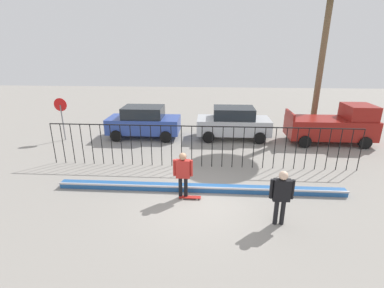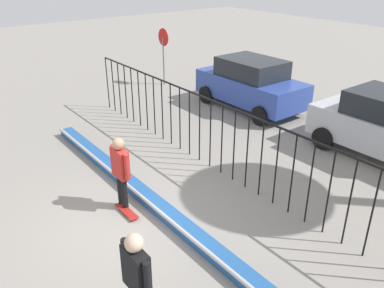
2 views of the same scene
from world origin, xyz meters
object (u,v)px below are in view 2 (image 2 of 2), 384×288
Objects in this scene: stop_sign at (163,49)px; skateboarder at (120,167)px; camera_operator at (136,275)px; parked_car_blue at (251,83)px; skateboard at (127,211)px.

skateboarder is at bearing -39.44° from stop_sign.
skateboarder is at bearing -0.24° from camera_operator.
stop_sign is (-7.69, 6.32, 0.56)m from skateboarder.
parked_car_blue is 1.72× the size of stop_sign.
parked_car_blue is 4.74m from stop_sign.
skateboarder is at bearing -70.03° from parked_car_blue.
stop_sign is at bearing 162.32° from skateboarder.
stop_sign reaches higher than camera_operator.
camera_operator reaches higher than skateboarder.
camera_operator reaches higher than skateboard.
camera_operator is at bearing -57.38° from parked_car_blue.
skateboarder is 9.97m from stop_sign.
stop_sign is at bearing 152.42° from skateboard.
camera_operator is (2.88, -1.36, 1.03)m from skateboard.
parked_car_blue is (-6.20, 8.58, -0.12)m from camera_operator.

